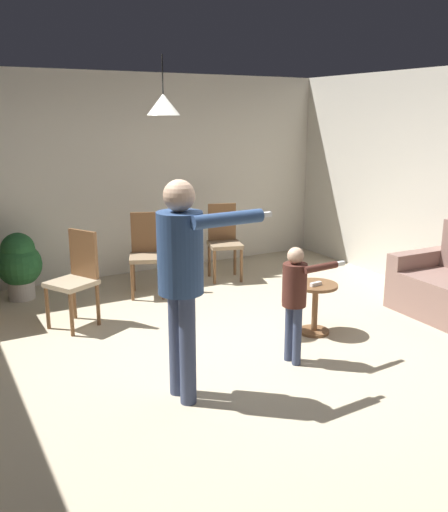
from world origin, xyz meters
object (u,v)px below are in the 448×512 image
Objects in this scene: person_child at (295,292)px; potted_plant_corner at (19,263)px; dining_chair_by_counter at (147,251)px; person_adult at (182,267)px; side_table_by_couch at (315,302)px; spare_remote_on_table at (316,284)px; dining_chair_centre_back at (224,238)px; dining_chair_near_wall at (76,275)px.

person_child is 1.31× the size of potted_plant_corner.
person_child reaches higher than dining_chair_by_counter.
person_adult is 1.20m from person_child.
dining_chair_by_counter is at bearing 116.21° from side_table_by_couch.
dining_chair_by_counter is 7.69× the size of spare_remote_on_table.
dining_chair_near_wall is at bearing 36.21° from dining_chair_centre_back.
potted_plant_corner is at bearing -170.27° from person_adult.
dining_chair_by_counter is (-0.41, 2.49, -0.11)m from person_child.
dining_chair_centre_back is at bearing 160.56° from person_child.
side_table_by_couch is at bearing 124.14° from person_child.
person_child reaches higher than dining_chair_centre_back.
dining_chair_by_counter is at bearing -174.33° from person_child.
dining_chair_by_counter is 1.23× the size of potted_plant_corner.
dining_chair_centre_back is at bearing 85.08° from spare_remote_on_table.
person_child reaches higher than side_table_by_couch.
person_adult is at bearing 161.50° from dining_chair_near_wall.
potted_plant_corner is at bearing 1.19° from dining_chair_by_counter.
side_table_by_couch is at bearing -151.94° from dining_chair_near_wall.
person_adult reaches higher than dining_chair_by_counter.
dining_chair_by_counter is (0.72, 2.60, -0.52)m from person_adult.
person_child is 1.06× the size of dining_chair_by_counter.
dining_chair_centre_back is (0.74, 2.63, -0.11)m from person_child.
person_adult is 2.04m from dining_chair_near_wall.
person_adult reaches higher than spare_remote_on_table.
person_adult is 1.83m from spare_remote_on_table.
person_adult reaches higher than dining_chair_centre_back.
potted_plant_corner reaches higher than side_table_by_couch.
spare_remote_on_table is at bearing 136.82° from dining_chair_by_counter.
person_adult is 1.71× the size of dining_chair_by_counter.
dining_chair_near_wall is (-2.03, 1.39, 0.22)m from side_table_by_couch.
person_child reaches higher than dining_chair_near_wall.
dining_chair_by_counter and dining_chair_near_wall have the same top height.
person_adult is 3.35m from dining_chair_centre_back.
person_child is 0.70m from spare_remote_on_table.
side_table_by_couch is 0.82m from person_child.
potted_plant_corner is at bearing -152.63° from person_child.
spare_remote_on_table is (-0.04, -0.05, 0.21)m from side_table_by_couch.
side_table_by_couch is 0.52× the size of dining_chair_centre_back.
person_adult reaches higher than potted_plant_corner.
side_table_by_couch is 0.52× the size of dining_chair_by_counter.
potted_plant_corner is at bearing 7.61° from dining_chair_centre_back.
side_table_by_couch is 2.47m from dining_chair_near_wall.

